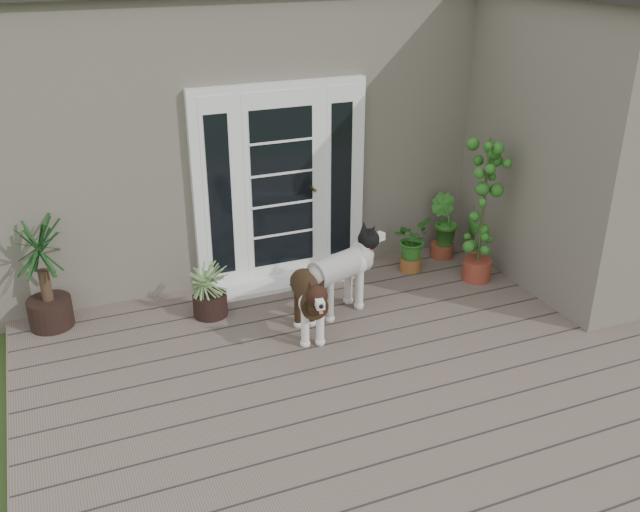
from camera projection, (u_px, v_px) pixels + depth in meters
name	position (u px, v px, depth m)	size (l,w,h in m)	color
deck	(389.00, 380.00, 6.17)	(6.20, 4.60, 0.12)	#6B5B4C
house_main	(242.00, 109.00, 9.11)	(7.40, 4.00, 3.10)	#665E54
house_wing	(590.00, 148.00, 7.46)	(1.60, 2.40, 3.10)	#665E54
door_unit	(281.00, 184.00, 7.47)	(1.90, 0.14, 2.15)	white
door_step	(289.00, 280.00, 7.74)	(1.60, 0.40, 0.05)	white
brindle_dog	(309.00, 305.00, 6.59)	(0.34, 0.80, 0.66)	#362413
white_dog	(340.00, 279.00, 7.00)	(0.38, 0.89, 0.74)	silver
spider_plant	(209.00, 288.00, 6.97)	(0.57, 0.57, 0.61)	#92AF6B
yucca	(43.00, 273.00, 6.66)	(0.79, 0.79, 1.15)	black
herb_a	(411.00, 248.00, 7.92)	(0.43, 0.43, 0.54)	#1C5117
herb_b	(443.00, 235.00, 8.26)	(0.37, 0.37, 0.55)	#1A5D21
herb_c	(482.00, 227.00, 8.38)	(0.41, 0.41, 0.63)	#255217
sapling	(483.00, 209.00, 7.48)	(0.49, 0.49, 1.67)	#215C1A
clog_left	(300.00, 289.00, 7.52)	(0.13, 0.28, 0.08)	#153618
clog_right	(322.00, 279.00, 7.72)	(0.14, 0.29, 0.09)	black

